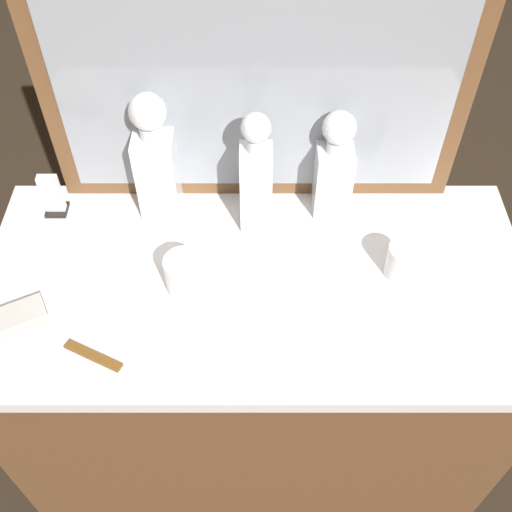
{
  "coord_description": "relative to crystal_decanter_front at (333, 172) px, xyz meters",
  "views": [
    {
      "loc": [
        -0.0,
        -0.82,
        1.91
      ],
      "look_at": [
        0.0,
        0.0,
        0.95
      ],
      "focal_mm": 42.89,
      "sensor_mm": 36.0,
      "label": 1
    }
  ],
  "objects": [
    {
      "name": "crystal_decanter_front",
      "position": [
        0.0,
        0.0,
        0.0
      ],
      "size": [
        0.08,
        0.08,
        0.27
      ],
      "color": "white",
      "rests_on": "dresser"
    },
    {
      "name": "ground_plane",
      "position": [
        -0.18,
        -0.22,
        -0.98
      ],
      "size": [
        6.0,
        6.0,
        0.0
      ],
      "primitive_type": "plane",
      "color": "#2D2319"
    },
    {
      "name": "crystal_decanter_far_right",
      "position": [
        -0.4,
        0.0,
        0.02
      ],
      "size": [
        0.09,
        0.09,
        0.32
      ],
      "color": "white",
      "rests_on": "dresser"
    },
    {
      "name": "crystal_decanter_right",
      "position": [
        -0.18,
        -0.05,
        0.01
      ],
      "size": [
        0.07,
        0.07,
        0.31
      ],
      "color": "white",
      "rests_on": "dresser"
    },
    {
      "name": "tortoiseshell_comb",
      "position": [
        -0.5,
        -0.42,
        -0.11
      ],
      "size": [
        0.12,
        0.07,
        0.01
      ],
      "color": "brown",
      "rests_on": "dresser"
    },
    {
      "name": "crystal_tumbler_far_right",
      "position": [
        0.14,
        -0.2,
        -0.07
      ],
      "size": [
        0.07,
        0.07,
        0.08
      ],
      "color": "white",
      "rests_on": "dresser"
    },
    {
      "name": "dresser",
      "position": [
        -0.18,
        -0.22,
        -0.54
      ],
      "size": [
        1.2,
        0.59,
        0.87
      ],
      "color": "brown",
      "rests_on": "ground_plane"
    },
    {
      "name": "silver_brush_front",
      "position": [
        -0.68,
        -0.34,
        -0.1
      ],
      "size": [
        0.16,
        0.12,
        0.02
      ],
      "color": "#B7A88C",
      "rests_on": "dresser"
    },
    {
      "name": "crystal_tumbler_front",
      "position": [
        -0.33,
        -0.24,
        -0.07
      ],
      "size": [
        0.08,
        0.08,
        0.08
      ],
      "color": "white",
      "rests_on": "dresser"
    },
    {
      "name": "napkin_holder",
      "position": [
        -0.65,
        -0.02,
        -0.06
      ],
      "size": [
        0.05,
        0.05,
        0.11
      ],
      "color": "black",
      "rests_on": "dresser"
    },
    {
      "name": "dresser_mirror",
      "position": [
        -0.18,
        0.05,
        0.28
      ],
      "size": [
        0.92,
        0.03,
        0.79
      ],
      "color": "brown",
      "rests_on": "dresser"
    }
  ]
}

